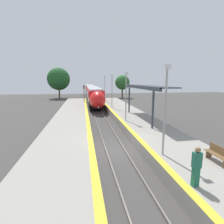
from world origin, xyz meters
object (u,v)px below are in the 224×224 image
(train, at_px, (92,92))
(platform_bench, at_px, (219,154))
(lamppost_farthest, at_px, (105,87))
(lamppost_mid, at_px, (126,93))
(lamppost_far, at_px, (112,89))
(person_waiting, at_px, (196,166))
(railway_signal, at_px, (84,93))
(lamppost_near, at_px, (165,105))

(train, bearing_deg, platform_bench, -82.83)
(platform_bench, relative_size, lamppost_farthest, 0.32)
(lamppost_mid, xyz_separation_m, lamppost_far, (0.00, 9.52, 0.00))
(person_waiting, bearing_deg, lamppost_mid, 89.55)
(platform_bench, bearing_deg, lamppost_farthest, 94.89)
(railway_signal, xyz_separation_m, lamppost_near, (4.50, -28.70, 1.33))
(train, height_order, lamppost_mid, lamppost_mid)
(platform_bench, xyz_separation_m, lamppost_farthest, (-2.57, 30.09, 2.62))
(lamppost_near, bearing_deg, railway_signal, 98.91)
(person_waiting, height_order, railway_signal, railway_signal)
(person_waiting, xyz_separation_m, lamppost_near, (0.10, 3.33, 2.16))
(person_waiting, xyz_separation_m, lamppost_far, (0.10, 22.37, 2.16))
(train, distance_m, lamppost_mid, 28.70)
(train, height_order, lamppost_near, lamppost_near)
(lamppost_far, distance_m, lamppost_farthest, 9.52)
(train, height_order, person_waiting, train)
(train, relative_size, lamppost_near, 7.77)
(platform_bench, xyz_separation_m, railway_signal, (-7.07, 30.22, 1.28))
(train, distance_m, lamppost_far, 19.25)
(person_waiting, bearing_deg, lamppost_far, 89.74)
(lamppost_mid, bearing_deg, lamppost_farthest, 90.00)
(lamppost_near, bearing_deg, lamppost_far, 90.00)
(railway_signal, bearing_deg, train, 77.42)
(platform_bench, height_order, person_waiting, person_waiting)
(lamppost_far, xyz_separation_m, lamppost_farthest, (0.00, 9.52, 0.00))
(platform_bench, bearing_deg, lamppost_near, 149.43)
(platform_bench, height_order, lamppost_mid, lamppost_mid)
(lamppost_far, height_order, lamppost_farthest, same)
(railway_signal, height_order, lamppost_far, lamppost_far)
(platform_bench, relative_size, lamppost_near, 0.32)
(train, bearing_deg, railway_signal, -102.58)
(platform_bench, height_order, lamppost_near, lamppost_near)
(platform_bench, distance_m, lamppost_near, 3.97)
(lamppost_near, relative_size, lamppost_mid, 1.00)
(lamppost_mid, bearing_deg, train, 94.82)
(train, height_order, railway_signal, railway_signal)
(person_waiting, distance_m, lamppost_mid, 13.03)
(person_waiting, distance_m, railway_signal, 32.34)
(lamppost_mid, bearing_deg, person_waiting, -90.45)
(railway_signal, relative_size, lamppost_far, 0.80)
(train, bearing_deg, person_waiting, -86.81)
(lamppost_near, relative_size, lamppost_far, 1.00)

